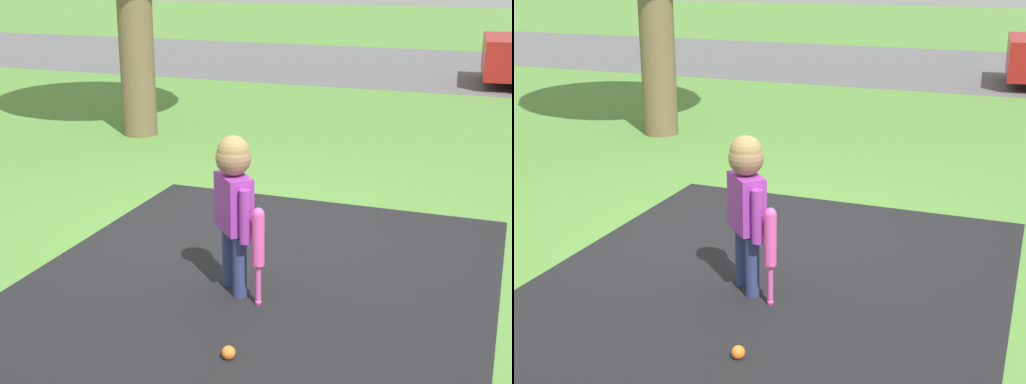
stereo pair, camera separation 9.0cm
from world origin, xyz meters
TOP-DOWN VIEW (x-y plane):
  - ground_plane at (0.00, 0.00)m, footprint 60.00×60.00m
  - street_strip at (0.00, 9.89)m, footprint 40.00×6.00m
  - child at (0.35, -0.93)m, footprint 0.32×0.32m
  - baseball_bat at (0.56, -1.07)m, footprint 0.08×0.08m
  - sports_ball at (0.63, -1.72)m, footprint 0.08×0.08m

SIDE VIEW (x-z plane):
  - ground_plane at x=0.00m, z-range 0.00..0.00m
  - street_strip at x=0.00m, z-range 0.00..0.01m
  - sports_ball at x=0.63m, z-range 0.00..0.08m
  - baseball_bat at x=0.56m, z-range 0.09..0.73m
  - child at x=0.35m, z-range 0.15..1.18m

